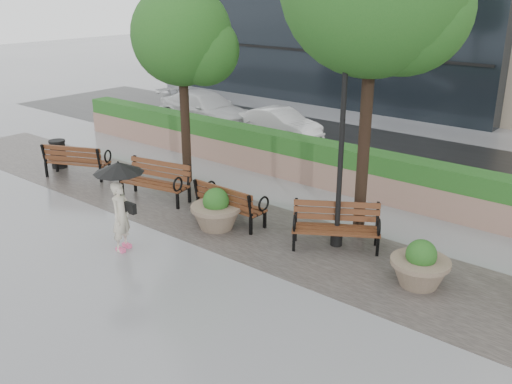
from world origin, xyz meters
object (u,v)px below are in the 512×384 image
Objects in this scene: bench_2 at (230,211)px; planter_right at (420,268)px; bench_1 at (156,189)px; car_left at (206,109)px; bench_3 at (335,236)px; lamppost at (340,168)px; bench_0 at (78,167)px; trash_bin at (58,155)px; car_right at (280,124)px; planter_left at (216,213)px; pedestrian at (120,197)px.

planter_right is at bearing -179.61° from bench_2.
planter_right is (7.92, 0.14, 0.07)m from bench_1.
car_left is (-13.25, 7.40, 0.32)m from planter_right.
bench_3 is 0.48× the size of lamppost.
bench_1 is 9.24m from car_left.
planter_right is at bearing -42.07° from bench_3.
trash_bin is at bearing -32.21° from bench_0.
car_right reaches higher than bench_0.
bench_0 is at bearing -7.75° from trash_bin.
bench_3 is at bearing -171.72° from bench_2.
bench_0 is 0.60× the size of car_right.
bench_2 is 5.19m from planter_right.
trash_bin is at bearing 177.42° from planter_left.
lamppost reaches higher than planter_left.
car_right is (-4.21, 8.19, 0.18)m from planter_left.
planter_left reaches higher than bench_2.
car_left is at bearing 135.49° from planter_left.
pedestrian reaches higher than bench_2.
bench_1 is 1.03× the size of pedestrian.
bench_1 is at bearing -140.52° from car_left.
lamppost reaches higher than bench_1.
planter_left is 5.22m from planter_right.
car_left is (-1.84, 7.76, 0.39)m from bench_0.
bench_3 is 1.64× the size of planter_left.
bench_0 is 8.29m from car_right.
bench_1 is 7.93m from planter_right.
planter_right is (11.41, 0.36, 0.07)m from bench_0.
bench_3 is at bearing 169.84° from planter_right.
planter_right is at bearing -114.93° from car_left.
bench_1 is at bearing 0.39° from trash_bin.
planter_left is (6.21, -0.16, 0.10)m from bench_0.
planter_right reaches higher than trash_bin.
bench_3 is at bearing 3.16° from trash_bin.
pedestrian is (7.19, -10.14, 0.57)m from car_left.
car_left is at bearing 150.81° from planter_right.
planter_left is at bearing -146.88° from car_right.
pedestrian is (3.35, -10.42, 0.69)m from car_right.
bench_2 is 2.18× the size of trash_bin.
bench_3 reaches higher than bench_2.
pedestrian is at bearing -155.61° from planter_right.
bench_1 is at bearing -163.36° from car_right.
bench_0 is at bearing 152.86° from bench_3.
bench_2 is at bearing 156.02° from bench_3.
planter_left is 1.42× the size of trash_bin.
car_right reaches higher than bench_3.
bench_0 reaches higher than trash_bin.
bench_2 is 0.54× the size of car_right.
pedestrian is (6.71, -2.57, 0.83)m from trash_bin.
car_left reaches higher than trash_bin.
lamppost is at bearing -168.49° from bench_2.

